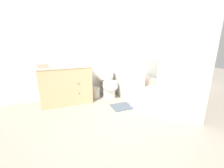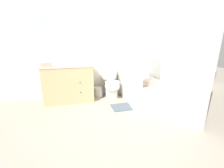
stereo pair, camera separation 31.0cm
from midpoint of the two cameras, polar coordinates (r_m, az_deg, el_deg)
name	(u,v)px [view 1 (the left image)]	position (r m, az deg, el deg)	size (l,w,h in m)	color
ground_plane	(120,126)	(2.61, -0.58, -15.83)	(14.00, 14.00, 0.00)	gray
wall_back	(92,46)	(3.86, -10.07, 14.07)	(8.00, 0.06, 2.50)	silver
wall_right	(158,47)	(3.58, 14.60, 13.62)	(0.05, 2.69, 2.50)	silver
vanity_cabinet	(66,84)	(3.59, -19.57, 0.03)	(1.11, 0.61, 0.86)	tan
sink_faucet	(63,63)	(3.70, -20.37, 7.62)	(0.14, 0.12, 0.12)	silver
toilet	(109,84)	(3.74, -3.63, 0.07)	(0.36, 0.64, 0.83)	silver
bathtub	(139,89)	(3.59, 7.94, -1.93)	(0.70, 1.58, 0.54)	silver
shower_curtain	(138,62)	(2.84, 6.79, 8.18)	(0.01, 0.51, 1.97)	silver
wastebasket	(95,93)	(3.80, -8.67, -3.26)	(0.22, 0.22, 0.25)	#B7B2A8
tissue_box	(68,63)	(3.47, -18.88, 7.46)	(0.11, 0.14, 0.12)	white
soap_dispenser	(84,61)	(3.60, -13.04, 8.56)	(0.05, 0.05, 0.16)	silver
hand_towel_folded	(43,66)	(3.35, -27.30, 6.13)	(0.20, 0.13, 0.08)	tan
bath_towel_folded	(147,82)	(3.05, 10.44, 0.90)	(0.31, 0.19, 0.10)	tan
bath_mat	(123,106)	(3.28, 1.37, -8.58)	(0.46, 0.38, 0.02)	#4C5660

